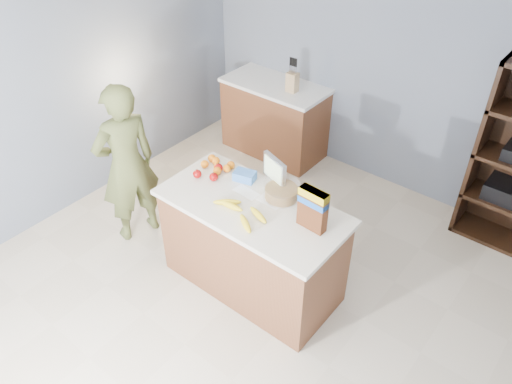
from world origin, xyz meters
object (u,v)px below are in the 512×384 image
Objects in this scene: person at (127,165)px; tv at (274,171)px; counter_peninsula at (252,249)px; cereal_box at (313,206)px.

person reaches higher than tv.
counter_peninsula is at bearing -87.72° from tv.
counter_peninsula is 0.97× the size of person.
cereal_box is at bearing 8.23° from counter_peninsula.
person is 5.71× the size of tv.
person is (-1.34, -0.18, 0.39)m from counter_peninsula.
cereal_box reaches higher than counter_peninsula.
person reaches higher than counter_peninsula.
counter_peninsula is 0.71m from tv.
cereal_box is (0.53, -0.23, 0.04)m from tv.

